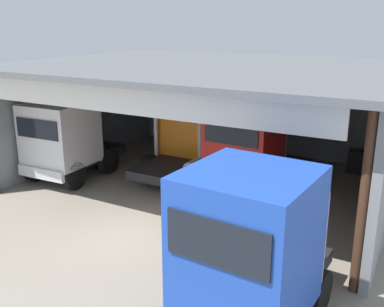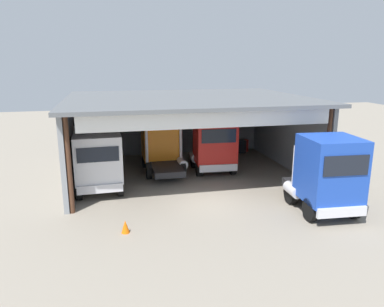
# 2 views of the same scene
# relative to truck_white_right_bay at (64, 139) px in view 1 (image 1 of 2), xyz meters

# --- Properties ---
(ground_plane) EXTENTS (80.00, 80.00, 0.00)m
(ground_plane) POSITION_rel_truck_white_right_bay_xyz_m (5.49, -2.72, -1.76)
(ground_plane) COLOR gray
(ground_plane) RESTS_ON ground
(workshop_shed) EXTENTS (14.52, 11.84, 4.94)m
(workshop_shed) POSITION_rel_truck_white_right_bay_xyz_m (5.49, 3.60, 1.74)
(workshop_shed) COLOR gray
(workshop_shed) RESTS_ON ground
(truck_white_right_bay) EXTENTS (2.72, 4.66, 3.62)m
(truck_white_right_bay) POSITION_rel_truck_white_right_bay_xyz_m (0.00, 0.00, 0.00)
(truck_white_right_bay) COLOR white
(truck_white_right_bay) RESTS_ON ground
(truck_orange_center_left_bay) EXTENTS (2.57, 5.27, 3.72)m
(truck_orange_center_left_bay) POSITION_rel_truck_white_right_bay_xyz_m (4.02, 3.65, 0.18)
(truck_orange_center_left_bay) COLOR orange
(truck_orange_center_left_bay) RESTS_ON ground
(truck_red_yard_outside) EXTENTS (2.74, 4.34, 3.59)m
(truck_red_yard_outside) POSITION_rel_truck_white_right_bay_xyz_m (7.19, 2.33, 0.12)
(truck_red_yard_outside) COLOR red
(truck_red_yard_outside) RESTS_ON ground
(truck_blue_center_bay) EXTENTS (2.66, 4.71, 3.74)m
(truck_blue_center_bay) POSITION_rel_truck_white_right_bay_xyz_m (10.47, -5.28, 0.21)
(truck_blue_center_bay) COLOR #1E47B7
(truck_blue_center_bay) RESTS_ON ground
(oil_drum) EXTENTS (0.58, 0.58, 0.93)m
(oil_drum) POSITION_rel_truck_white_right_bay_xyz_m (11.27, 7.39, -1.30)
(oil_drum) COLOR #B21E19
(oil_drum) RESTS_ON ground
(tool_cart) EXTENTS (0.90, 0.60, 1.00)m
(tool_cart) POSITION_rel_truck_white_right_bay_xyz_m (10.68, 7.06, -1.26)
(tool_cart) COLOR black
(tool_cart) RESTS_ON ground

